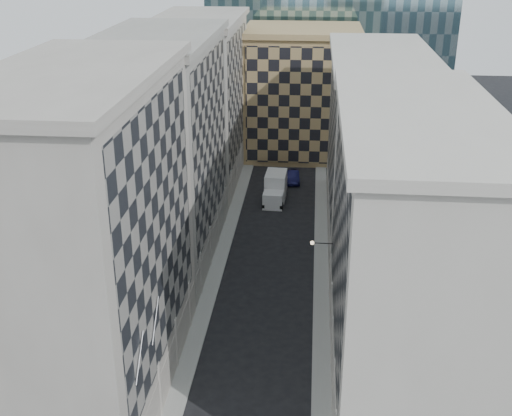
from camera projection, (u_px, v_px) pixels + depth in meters
The scene contains 12 objects.
sidewalk_west at pixel (217, 267), 65.02m from camera, with size 1.50×100.00×0.15m, color gray.
sidewalk_east at pixel (321, 272), 64.14m from camera, with size 1.50×100.00×0.15m, color gray.
bldg_left_a at pixel (90, 244), 43.47m from camera, with size 10.80×22.80×23.70m.
bldg_left_b at pixel (163, 150), 63.79m from camera, with size 10.80×22.80×22.70m.
bldg_left_c at pixel (201, 102), 84.11m from camera, with size 10.80×22.80×21.70m.
bldg_right_a at pixel (406, 251), 45.89m from camera, with size 10.80×26.80×20.70m.
bldg_right_b at pixel (376, 143), 70.77m from camera, with size 10.80×28.80×19.70m.
tan_block at pixel (301, 92), 95.37m from camera, with size 16.80×14.80×18.80m.
flagpoles_left at pixel (148, 338), 39.99m from camera, with size 0.10×6.33×2.33m.
bracket_lamp at pixel (314, 243), 56.30m from camera, with size 1.98×0.36×0.36m.
box_truck at pixel (275, 189), 80.79m from camera, with size 2.81×6.35×3.43m.
dark_car at pixel (293, 176), 87.11m from camera, with size 1.63×4.68×1.54m, color #0E0F36.
Camera 1 is at (3.89, -26.75, 31.30)m, focal length 45.00 mm.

